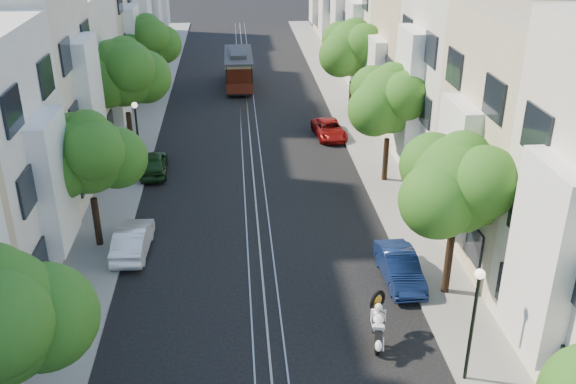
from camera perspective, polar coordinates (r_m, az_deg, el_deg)
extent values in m
plane|color=black|center=(42.45, -3.42, 5.04)|extent=(200.00, 200.00, 0.00)
cube|color=gray|center=(43.19, 6.28, 5.37)|extent=(2.50, 80.00, 0.12)
cube|color=gray|center=(42.90, -13.17, 4.71)|extent=(2.50, 80.00, 0.12)
cube|color=gray|center=(42.44, -4.16, 5.03)|extent=(0.06, 80.00, 0.02)
cube|color=gray|center=(42.45, -3.42, 5.05)|extent=(0.06, 80.00, 0.02)
cube|color=gray|center=(42.46, -2.67, 5.08)|extent=(0.06, 80.00, 0.02)
cube|color=tan|center=(42.45, -3.42, 5.04)|extent=(0.08, 80.00, 0.01)
cube|color=white|center=(20.80, 21.77, -5.39)|extent=(0.90, 3.04, 6.05)
cube|color=beige|center=(28.75, 22.10, 3.82)|extent=(7.00, 8.00, 10.00)
cube|color=white|center=(27.55, 14.74, 2.19)|extent=(0.90, 3.04, 5.50)
cube|color=silver|center=(35.41, 16.86, 10.09)|extent=(7.00, 8.00, 12.00)
cube|color=white|center=(34.47, 10.70, 8.68)|extent=(0.90, 3.04, 6.60)
cube|color=#C6B28C|center=(43.08, 12.89, 11.02)|extent=(7.00, 8.00, 9.00)
cube|color=white|center=(42.28, 7.80, 10.14)|extent=(0.90, 3.04, 4.95)
cube|color=white|center=(50.43, 10.32, 14.12)|extent=(7.00, 8.00, 10.50)
cube|color=white|center=(49.76, 5.89, 13.25)|extent=(0.90, 3.04, 5.78)
cube|color=beige|center=(58.00, 8.34, 16.16)|extent=(7.00, 8.00, 11.50)
cube|color=white|center=(57.43, 4.45, 15.32)|extent=(0.90, 3.04, 6.32)
cube|color=silver|center=(65.88, 6.73, 16.42)|extent=(7.00, 8.00, 9.50)
cube|color=white|center=(65.37, 3.30, 15.80)|extent=(0.90, 3.04, 5.23)
cube|color=white|center=(27.07, -20.18, 0.82)|extent=(0.90, 3.04, 5.39)
cube|color=beige|center=(34.86, -23.61, 8.64)|extent=(7.00, 8.00, 11.76)
cube|color=white|center=(34.09, -17.24, 7.62)|extent=(0.90, 3.04, 6.47)
cube|color=silver|center=(42.62, -20.17, 9.85)|extent=(7.00, 8.00, 8.82)
cube|color=white|center=(41.97, -14.96, 9.31)|extent=(0.90, 3.04, 4.85)
cube|color=beige|center=(50.04, -18.11, 13.10)|extent=(7.00, 8.00, 10.29)
cube|color=white|center=(49.50, -13.61, 12.53)|extent=(0.90, 3.04, 5.66)
cube|color=silver|center=(57.67, -16.53, 15.26)|extent=(7.00, 8.00, 11.27)
cube|color=white|center=(57.20, -12.57, 14.68)|extent=(0.90, 3.04, 6.20)
cube|color=#C6B28C|center=(65.59, -15.15, 15.63)|extent=(7.00, 8.00, 9.31)
cube|color=white|center=(65.17, -11.67, 15.25)|extent=(0.90, 3.04, 5.12)
cylinder|color=black|center=(25.98, 14.03, -6.27)|extent=(0.30, 0.30, 2.45)
sphere|color=#2A5615|center=(24.40, 14.87, 0.70)|extent=(3.64, 3.64, 3.64)
sphere|color=#2A5615|center=(25.37, 16.76, 0.43)|extent=(2.91, 2.91, 2.91)
sphere|color=#2A5615|center=(23.63, 13.15, -0.73)|extent=(2.84, 2.84, 2.84)
sphere|color=#2A5615|center=(24.18, 15.25, 2.75)|extent=(2.18, 2.18, 2.18)
cylinder|color=black|center=(35.44, 8.66, 2.89)|extent=(0.30, 0.30, 2.38)
sphere|color=#2A5615|center=(34.33, 9.02, 8.10)|extent=(3.54, 3.54, 3.54)
sphere|color=#2A5615|center=(35.18, 10.55, 7.72)|extent=(2.83, 2.83, 2.83)
sphere|color=#2A5615|center=(33.55, 7.67, 7.25)|extent=(2.76, 2.76, 2.76)
sphere|color=#2A5615|center=(34.19, 9.25, 9.59)|extent=(2.12, 2.12, 2.12)
cylinder|color=black|center=(45.57, 5.60, 8.21)|extent=(0.30, 0.30, 2.52)
sphere|color=#2A5615|center=(44.67, 5.79, 12.59)|extent=(3.74, 3.74, 3.74)
sphere|color=#2A5615|center=(45.44, 7.05, 12.23)|extent=(3.00, 3.00, 3.00)
sphere|color=#2A5615|center=(43.90, 4.69, 12.01)|extent=(2.92, 2.92, 2.92)
sphere|color=#2A5615|center=(44.60, 5.95, 13.74)|extent=(2.25, 2.25, 2.25)
sphere|color=#2A5615|center=(18.36, -20.90, -10.33)|extent=(2.91, 2.91, 2.91)
cylinder|color=black|center=(29.77, -16.63, -2.54)|extent=(0.30, 0.30, 2.27)
sphere|color=#2A5615|center=(28.48, -17.41, 3.21)|extent=(3.38, 3.38, 3.38)
sphere|color=#2A5615|center=(28.86, -15.00, 2.95)|extent=(2.70, 2.70, 2.70)
sphere|color=#2A5615|center=(28.19, -19.49, 2.02)|extent=(2.64, 2.64, 2.64)
sphere|color=#2A5615|center=(28.24, -17.41, 4.99)|extent=(2.03, 2.03, 2.03)
cylinder|color=black|center=(39.65, -13.83, 5.06)|extent=(0.30, 0.30, 2.62)
sphere|color=#2A5615|center=(38.58, -14.40, 10.24)|extent=(3.90, 3.90, 3.90)
sphere|color=#2A5615|center=(38.99, -12.62, 9.97)|extent=(3.12, 3.12, 3.12)
sphere|color=#2A5615|center=(38.16, -15.93, 9.44)|extent=(3.04, 3.04, 3.04)
sphere|color=#2A5615|center=(38.45, -14.37, 11.58)|extent=(2.34, 2.34, 2.34)
cylinder|color=black|center=(50.07, -12.11, 9.24)|extent=(0.30, 0.30, 2.38)
sphere|color=#2A5615|center=(49.29, -12.47, 13.00)|extent=(3.54, 3.54, 3.54)
sphere|color=#2A5615|center=(49.73, -11.08, 12.76)|extent=(2.83, 2.83, 2.83)
sphere|color=#2A5615|center=(48.80, -13.66, 12.41)|extent=(2.76, 2.76, 2.76)
sphere|color=#2A5615|center=(49.20, -12.44, 14.06)|extent=(2.12, 2.12, 2.12)
cylinder|color=black|center=(21.40, 16.02, -11.55)|extent=(0.12, 0.12, 4.00)
sphere|color=#FFF2CC|center=(20.30, 16.69, -7.00)|extent=(0.32, 0.32, 0.32)
cylinder|color=black|center=(36.49, -13.17, 4.53)|extent=(0.12, 0.12, 4.00)
sphere|color=#FFF2CC|center=(35.86, -13.49, 7.52)|extent=(0.32, 0.32, 0.32)
torus|color=black|center=(23.07, 7.94, -13.22)|extent=(0.30, 0.85, 0.83)
torus|color=black|center=(23.43, 7.96, -9.55)|extent=(0.71, 0.63, 0.81)
ellipsoid|color=white|center=(23.06, 7.99, -11.15)|extent=(0.67, 1.18, 1.07)
ellipsoid|color=white|center=(22.71, 8.04, -11.30)|extent=(0.51, 0.68, 0.60)
cube|color=black|center=(22.58, 8.04, -12.53)|extent=(0.32, 0.57, 0.48)
cube|color=silver|center=(22.75, 8.03, -11.53)|extent=(0.46, 0.66, 0.27)
sphere|color=black|center=(23.00, 8.00, -10.87)|extent=(0.29, 0.29, 0.29)
cube|color=black|center=(53.59, -4.36, 9.75)|extent=(2.06, 7.12, 0.27)
cube|color=#4D180C|center=(53.32, -4.40, 10.86)|extent=(2.14, 4.45, 2.14)
cube|color=beige|center=(53.13, -4.43, 11.69)|extent=(2.19, 4.50, 0.53)
cube|color=#2D2D30|center=(53.05, -4.44, 12.07)|extent=(2.24, 7.12, 0.16)
cube|color=#2D2D30|center=(53.00, -4.45, 12.30)|extent=(1.25, 4.01, 0.31)
imported|color=#0D1C45|center=(26.79, 9.90, -6.61)|extent=(1.45, 3.87, 1.26)
imported|color=maroon|center=(42.00, 3.68, 5.59)|extent=(2.14, 4.01, 1.07)
imported|color=white|center=(29.17, -13.64, -4.14)|extent=(1.51, 3.95, 1.28)
imported|color=#163414|center=(37.05, -11.86, 2.52)|extent=(1.69, 3.83, 1.28)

